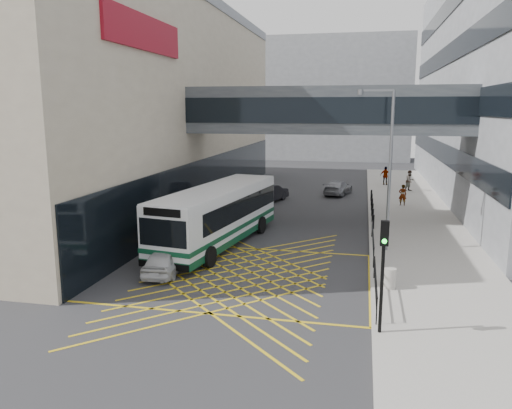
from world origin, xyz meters
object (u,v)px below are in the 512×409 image
Objects in this scene: litter_bin at (390,278)px; pedestrian_b at (410,181)px; car_silver at (338,187)px; pedestrian_a at (403,195)px; bus at (219,214)px; traffic_light at (383,261)px; pedestrian_c at (386,176)px; street_lamp at (387,161)px; car_dark at (269,193)px; car_white at (165,261)px.

pedestrian_b reaches higher than litter_bin.
car_silver reaches higher than litter_bin.
bus is at bearing 46.71° from pedestrian_a.
traffic_light is at bearing 108.51° from car_silver.
pedestrian_c is (-0.89, 10.72, 0.09)m from pedestrian_a.
traffic_light reaches higher than pedestrian_c.
street_lamp is 4.47× the size of pedestrian_b.
traffic_light is at bearing 124.87° from car_dark.
litter_bin is (3.42, -24.09, -0.08)m from car_silver.
street_lamp reaches higher than bus.
pedestrian_c is (-2.03, 3.32, -0.03)m from pedestrian_b.
pedestrian_c is at bearing -116.96° from car_dark.
bus reaches higher than pedestrian_a.
bus is 3.06× the size of car_white.
bus is 7.32× the size of pedestrian_a.
pedestrian_b reaches higher than car_dark.
bus is at bearing 104.26° from car_dark.
car_white is (-1.01, -5.42, -1.14)m from bus.
car_silver is at bearing -111.03° from car_white.
traffic_light is 31.30m from pedestrian_b.
car_white is at bearing -157.24° from pedestrian_b.
street_lamp is at bearing 138.90° from car_dark.
pedestrian_c is (1.46, 34.38, -1.64)m from traffic_light.
car_white reaches higher than litter_bin.
traffic_light is at bearing 148.39° from car_white.
bus is 2.79× the size of car_silver.
car_dark is 2.51× the size of pedestrian_b.
bus is at bearing -160.84° from pedestrian_b.
traffic_light reaches higher than litter_bin.
pedestrian_b is 3.89m from pedestrian_c.
car_dark is 7.20m from car_silver.
street_lamp reaches higher than traffic_light.
street_lamp is at bearing 113.12° from car_silver.
car_dark is 25.30m from traffic_light.
pedestrian_a reaches higher than car_dark.
car_white is 0.83× the size of car_dark.
pedestrian_a is at bearing 84.58° from litter_bin.
car_white is at bearing -153.54° from street_lamp.
car_silver is 24.34m from litter_bin.
bus is 6.40× the size of pedestrian_b.
car_silver is at bearing -122.65° from car_dark.
bus is 10.83m from litter_bin.
car_white is at bearing 53.49° from pedestrian_a.
bus is 26.20m from pedestrian_c.
car_silver is at bearing -47.56° from pedestrian_a.
traffic_light reaches higher than pedestrian_b.
litter_bin is 0.48× the size of pedestrian_c.
car_white is 22.36m from pedestrian_a.
car_silver is at bearing 98.07° from litter_bin.
pedestrian_b is at bearing 83.71° from traffic_light.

